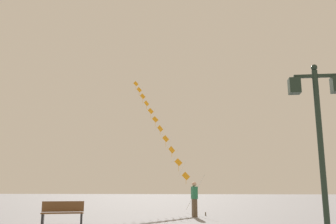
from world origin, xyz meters
TOP-DOWN VIEW (x-y plane):
  - ground_plane at (0.00, 20.00)m, footprint 160.00×160.00m
  - twin_lantern_lamp_post at (2.51, 8.54)m, footprint 1.33×0.28m
  - kite_train at (-4.10, 26.27)m, footprint 6.79×13.20m
  - kite_flyer at (-1.04, 17.98)m, footprint 0.37×0.62m
  - park_bench at (-5.95, 13.38)m, footprint 1.66×0.94m

SIDE VIEW (x-z plane):
  - ground_plane at x=0.00m, z-range 0.00..0.00m
  - park_bench at x=-5.95m, z-range 0.01..0.90m
  - kite_flyer at x=-1.04m, z-range 0.05..1.76m
  - twin_lantern_lamp_post at x=2.51m, z-range 0.88..5.38m
  - kite_train at x=-4.10m, z-range 0.49..11.84m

